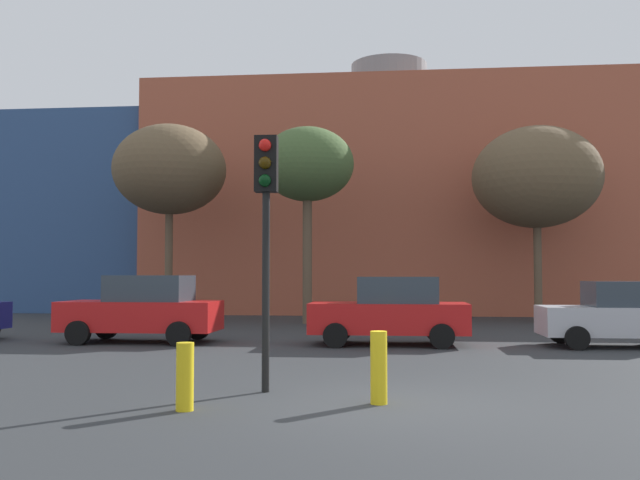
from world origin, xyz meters
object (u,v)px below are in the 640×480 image
at_px(bare_tree_0, 307,166).
at_px(parked_car_1, 143,309).
at_px(parked_car_2, 391,311).
at_px(bare_tree_1, 536,177).
at_px(parked_car_3, 621,314).
at_px(bollard_yellow_0, 379,367).
at_px(bollard_yellow_1, 185,377).
at_px(traffic_light_island, 266,203).
at_px(bare_tree_2, 170,170).

bearing_deg(bare_tree_0, parked_car_1, -115.55).
bearing_deg(parked_car_2, bare_tree_1, -121.61).
height_order(parked_car_3, bollard_yellow_0, parked_car_3).
xyz_separation_m(parked_car_1, parked_car_2, (6.70, -0.00, -0.02)).
xyz_separation_m(bare_tree_1, bollard_yellow_1, (-8.48, -18.36, -5.15)).
relative_size(bollard_yellow_0, bollard_yellow_1, 1.13).
height_order(parked_car_3, traffic_light_island, traffic_light_island).
xyz_separation_m(parked_car_1, bare_tree_0, (3.60, 7.53, 5.04)).
bearing_deg(parked_car_2, bare_tree_2, -43.80).
bearing_deg(bare_tree_0, bare_tree_1, 10.98).
height_order(parked_car_1, bare_tree_1, bare_tree_1).
relative_size(parked_car_2, bare_tree_0, 0.55).
height_order(parked_car_1, parked_car_3, parked_car_1).
bearing_deg(bollard_yellow_1, bare_tree_0, 91.02).
xyz_separation_m(bare_tree_0, bare_tree_2, (-5.61, 0.81, 0.04)).
height_order(traffic_light_island, bollard_yellow_0, traffic_light_island).
relative_size(bare_tree_0, bare_tree_1, 0.97).
distance_m(traffic_light_island, bollard_yellow_0, 3.15).
xyz_separation_m(bare_tree_2, bollard_yellow_0, (8.52, -16.72, -5.46)).
distance_m(parked_car_1, bollard_yellow_1, 9.93).
bearing_deg(parked_car_1, bollard_yellow_1, 113.12).
bearing_deg(bare_tree_0, bare_tree_2, 171.74).
xyz_separation_m(traffic_light_island, bollard_yellow_0, (1.79, -0.82, -2.46)).
height_order(parked_car_1, parked_car_2, parked_car_1).
bearing_deg(bollard_yellow_1, bare_tree_2, 108.66).
bearing_deg(bollard_yellow_1, bare_tree_1, 65.20).
xyz_separation_m(bare_tree_1, bollard_yellow_0, (-5.87, -17.61, -5.09)).
distance_m(bare_tree_2, bollard_yellow_1, 19.25).
xyz_separation_m(parked_car_2, traffic_light_island, (-1.98, -7.56, 2.09)).
xyz_separation_m(parked_car_2, bare_tree_1, (5.68, 9.24, 4.72)).
relative_size(traffic_light_island, bare_tree_0, 0.55).
height_order(bare_tree_2, bollard_yellow_1, bare_tree_2).
xyz_separation_m(parked_car_2, bollard_yellow_0, (-0.19, -8.38, -0.37)).
bearing_deg(bare_tree_1, parked_car_2, -121.61).
bearing_deg(bollard_yellow_1, traffic_light_island, 62.24).
height_order(parked_car_1, bare_tree_0, bare_tree_0).
height_order(parked_car_2, bare_tree_2, bare_tree_2).
bearing_deg(parked_car_1, bare_tree_1, -143.28).
bearing_deg(bare_tree_0, bollard_yellow_1, -88.98).
bearing_deg(bare_tree_2, bollard_yellow_0, -63.01).
xyz_separation_m(parked_car_1, bollard_yellow_0, (6.51, -8.38, -0.39)).
distance_m(traffic_light_island, bare_tree_1, 18.65).
xyz_separation_m(traffic_light_island, bare_tree_0, (-1.12, 15.09, 2.96)).
height_order(parked_car_3, bare_tree_2, bare_tree_2).
height_order(bare_tree_0, bollard_yellow_1, bare_tree_0).
height_order(parked_car_2, bare_tree_0, bare_tree_0).
distance_m(bare_tree_1, bollard_yellow_0, 19.25).
xyz_separation_m(parked_car_2, bare_tree_0, (-3.10, 7.53, 5.05)).
height_order(traffic_light_island, bare_tree_2, bare_tree_2).
bearing_deg(traffic_light_island, bare_tree_0, -177.21).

